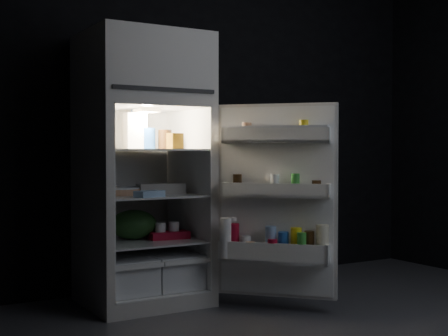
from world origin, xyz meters
TOP-DOWN VIEW (x-y plane):
  - wall_back at (0.00, 1.70)m, footprint 4.00×0.00m
  - refrigerator at (-0.70, 1.32)m, footprint 0.76×0.71m
  - fridge_door at (-0.06, 0.67)m, footprint 0.63×0.66m
  - milk_jug at (-0.72, 1.37)m, footprint 0.15×0.15m
  - mayo_jar at (-0.64, 1.33)m, footprint 0.13×0.13m
  - jam_jar at (-0.53, 1.31)m, footprint 0.09×0.09m
  - amber_bottle at (-0.97, 1.38)m, footprint 0.09×0.09m
  - small_carton at (-0.57, 1.06)m, footprint 0.10×0.08m
  - egg_carton at (-0.59, 1.24)m, footprint 0.32×0.15m
  - pie at (-0.86, 1.33)m, footprint 0.38×0.38m
  - flat_package at (-0.77, 1.03)m, footprint 0.20×0.14m
  - wrapped_pkg at (-0.49, 1.44)m, footprint 0.13×0.11m
  - produce_bag at (-0.75, 1.33)m, footprint 0.38×0.35m
  - yogurt_tray at (-0.54, 1.23)m, footprint 0.28×0.17m
  - small_can_red at (-0.59, 1.46)m, footprint 0.07×0.07m
  - small_can_silver at (-0.45, 1.37)m, footprint 0.06×0.06m

SIDE VIEW (x-z plane):
  - yogurt_tray at x=-0.54m, z-range 0.43..0.48m
  - small_can_red at x=-0.59m, z-range 0.43..0.52m
  - small_can_silver at x=-0.45m, z-range 0.43..0.52m
  - produce_bag at x=-0.75m, z-range 0.43..0.62m
  - fridge_door at x=-0.06m, z-range 0.07..1.29m
  - pie at x=-0.86m, z-range 0.73..0.77m
  - flat_package at x=-0.77m, z-range 0.73..0.77m
  - wrapped_pkg at x=-0.49m, z-range 0.73..0.78m
  - egg_carton at x=-0.59m, z-range 0.73..0.80m
  - refrigerator at x=-0.70m, z-range 0.07..1.85m
  - small_carton at x=-0.57m, z-range 1.03..1.13m
  - jam_jar at x=-0.53m, z-range 1.03..1.16m
  - mayo_jar at x=-0.64m, z-range 1.03..1.17m
  - amber_bottle at x=-0.97m, z-range 1.03..1.25m
  - milk_jug at x=-0.72m, z-range 1.03..1.27m
  - wall_back at x=0.00m, z-range 0.00..2.70m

